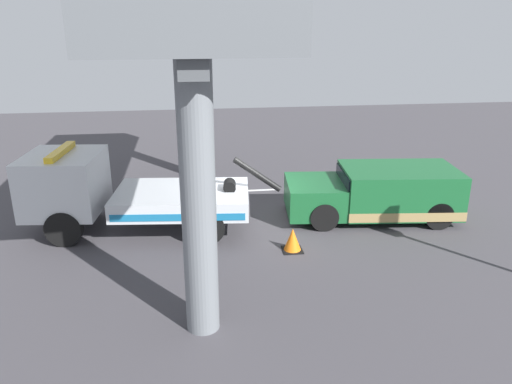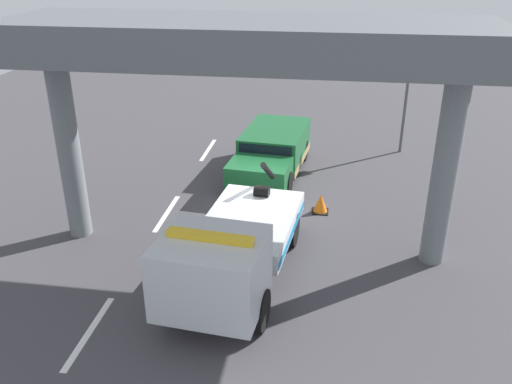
% 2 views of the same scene
% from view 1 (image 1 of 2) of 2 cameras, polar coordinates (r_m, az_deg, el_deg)
% --- Properties ---
extents(ground_plane, '(60.00, 40.00, 0.10)m').
position_cam_1_polar(ground_plane, '(15.25, -0.48, -3.76)').
color(ground_plane, '#423F44').
extents(lane_stripe_west, '(2.60, 0.16, 0.01)m').
position_cam_1_polar(lane_stripe_west, '(19.51, 16.15, 0.90)').
color(lane_stripe_west, silver).
rests_on(lane_stripe_west, ground).
extents(lane_stripe_mid, '(2.60, 0.16, 0.01)m').
position_cam_1_polar(lane_stripe_mid, '(18.00, -1.66, 0.13)').
color(lane_stripe_mid, silver).
rests_on(lane_stripe_mid, ground).
extents(lane_stripe_east, '(2.60, 0.16, 0.01)m').
position_cam_1_polar(lane_stripe_east, '(18.42, -20.56, -0.70)').
color(lane_stripe_east, silver).
rests_on(lane_stripe_east, ground).
extents(tow_truck_white, '(7.34, 2.98, 2.46)m').
position_cam_1_polar(tow_truck_white, '(14.95, -15.84, 0.12)').
color(tow_truck_white, silver).
rests_on(tow_truck_white, ground).
extents(towed_van_green, '(5.39, 2.68, 1.58)m').
position_cam_1_polar(towed_van_green, '(15.90, 13.93, -0.16)').
color(towed_van_green, '#195B2D').
rests_on(towed_van_green, ground).
extents(overpass_structure, '(3.60, 12.37, 6.37)m').
position_cam_1_polar(overpass_structure, '(13.91, -7.61, 17.62)').
color(overpass_structure, slate).
rests_on(overpass_structure, ground).
extents(traffic_light_far, '(0.39, 0.32, 4.56)m').
position_cam_1_polar(traffic_light_far, '(9.18, -5.98, 2.55)').
color(traffic_light_far, '#515456').
rests_on(traffic_light_far, ground).
extents(traffic_cone_orange, '(0.53, 0.53, 0.64)m').
position_cam_1_polar(traffic_cone_orange, '(13.44, 4.20, -5.52)').
color(traffic_cone_orange, orange).
rests_on(traffic_cone_orange, ground).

